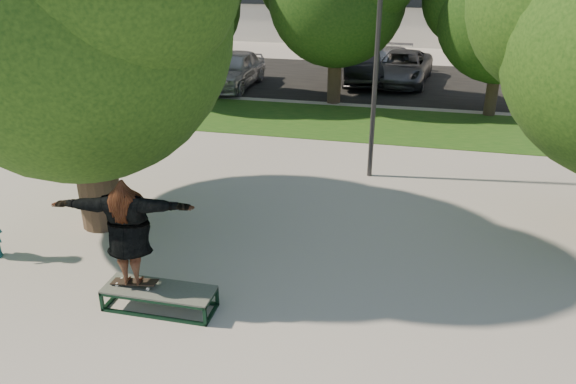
% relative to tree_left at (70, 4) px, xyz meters
% --- Properties ---
extents(ground, '(120.00, 120.00, 0.00)m').
position_rel_tree_left_xyz_m(ground, '(4.29, -1.09, -4.42)').
color(ground, gray).
rests_on(ground, ground).
extents(grass_strip, '(30.00, 4.00, 0.02)m').
position_rel_tree_left_xyz_m(grass_strip, '(5.29, 8.41, -4.41)').
color(grass_strip, '#164915').
rests_on(grass_strip, ground).
extents(asphalt_strip, '(40.00, 8.00, 0.01)m').
position_rel_tree_left_xyz_m(asphalt_strip, '(4.29, 14.91, -4.42)').
color(asphalt_strip, black).
rests_on(asphalt_strip, ground).
extents(tree_left, '(6.96, 5.95, 7.12)m').
position_rel_tree_left_xyz_m(tree_left, '(0.00, 0.00, 0.00)').
color(tree_left, '#38281E').
rests_on(tree_left, ground).
extents(bg_tree_right, '(5.04, 4.31, 5.43)m').
position_rel_tree_left_xyz_m(bg_tree_right, '(8.73, 10.47, -0.93)').
color(bg_tree_right, '#38281E').
rests_on(bg_tree_right, ground).
extents(lamppost, '(0.25, 0.15, 6.11)m').
position_rel_tree_left_xyz_m(lamppost, '(5.29, 3.91, -1.27)').
color(lamppost, '#2D2D30').
rests_on(lamppost, ground).
extents(grind_box, '(1.80, 0.60, 0.38)m').
position_rel_tree_left_xyz_m(grind_box, '(2.54, -2.60, -4.23)').
color(grind_box, black).
rests_on(grind_box, ground).
extents(skater_rig, '(2.25, 0.92, 1.86)m').
position_rel_tree_left_xyz_m(skater_rig, '(2.12, -2.60, -3.08)').
color(skater_rig, white).
rests_on(skater_rig, grind_box).
extents(car_silver_a, '(1.86, 4.36, 1.47)m').
position_rel_tree_left_xyz_m(car_silver_a, '(-1.09, 12.41, -3.69)').
color(car_silver_a, '#AFAFB4').
rests_on(car_silver_a, asphalt_strip).
extents(car_dark, '(2.48, 4.78, 1.50)m').
position_rel_tree_left_xyz_m(car_dark, '(3.79, 14.63, -3.67)').
color(car_dark, black).
rests_on(car_dark, asphalt_strip).
extents(car_grey, '(2.66, 4.95, 1.32)m').
position_rel_tree_left_xyz_m(car_grey, '(5.59, 14.76, -3.76)').
color(car_grey, '#59585E').
rests_on(car_grey, asphalt_strip).
extents(car_silver_b, '(2.13, 4.55, 1.28)m').
position_rel_tree_left_xyz_m(car_silver_b, '(5.03, 15.41, -3.78)').
color(car_silver_b, '#B7B6BB').
rests_on(car_silver_b, asphalt_strip).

